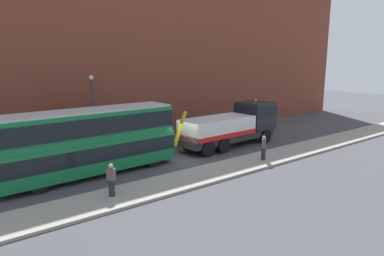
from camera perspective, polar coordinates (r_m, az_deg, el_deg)
The scene contains 8 objects.
ground_plane at distance 24.65m, azimuth -2.60°, elevation -5.05°, with size 120.00×120.00×0.00m, color #424247.
near_kerb at distance 21.47m, azimuth 3.87°, elevation -7.36°, with size 60.00×2.80×0.15m, color gray.
building_facade at distance 30.25m, azimuth -11.23°, elevation 13.24°, with size 60.00×1.50×16.00m.
recovery_tow_truck at distance 27.99m, azimuth 6.91°, elevation 0.56°, with size 10.19×2.99×3.67m.
double_decker_bus at distance 21.41m, azimuth -16.92°, elevation -1.89°, with size 11.12×2.99×4.06m.
pedestrian_onlooker at distance 17.81m, azimuth -13.37°, elevation -8.54°, with size 0.43×0.48×1.71m.
pedestrian_bystander at distance 23.98m, azimuth 11.93°, elevation -3.32°, with size 0.47×0.46×1.71m.
street_lamp at distance 26.86m, azimuth -16.31°, elevation 3.44°, with size 0.36×0.36×5.83m.
Camera 1 is at (-13.47, -19.45, 6.94)m, focal length 31.79 mm.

